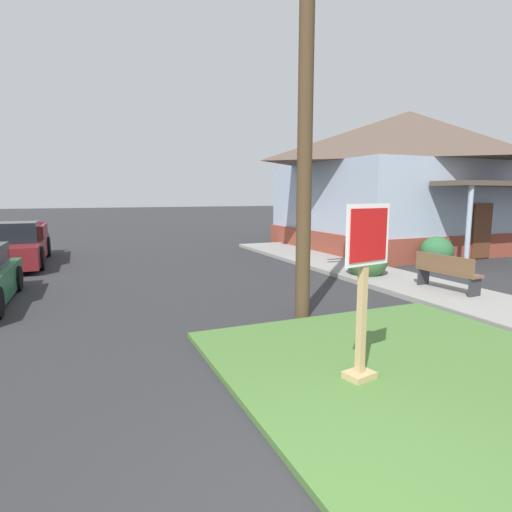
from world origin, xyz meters
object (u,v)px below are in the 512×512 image
object	(u,v)px
manhole_cover	(241,358)
pickup_truck_maroon	(13,247)
utility_pole	(306,73)
stop_sign	(363,296)
street_bench	(446,271)

from	to	relation	value
manhole_cover	pickup_truck_maroon	size ratio (longest dim) A/B	0.13
manhole_cover	utility_pole	world-z (taller)	utility_pole
stop_sign	utility_pole	world-z (taller)	utility_pole
manhole_cover	street_bench	size ratio (longest dim) A/B	0.44
manhole_cover	street_bench	world-z (taller)	street_bench
manhole_cover	stop_sign	bearing A→B (deg)	-51.95
stop_sign	manhole_cover	world-z (taller)	stop_sign
stop_sign	manhole_cover	size ratio (longest dim) A/B	3.11
pickup_truck_maroon	street_bench	xyz separation A→B (m)	(10.00, -8.95, -0.03)
stop_sign	pickup_truck_maroon	xyz separation A→B (m)	(-5.26, 12.03, -0.52)
manhole_cover	pickup_truck_maroon	bearing A→B (deg)	111.44
street_bench	stop_sign	bearing A→B (deg)	-147.01
pickup_truck_maroon	utility_pole	distance (m)	11.63
stop_sign	pickup_truck_maroon	size ratio (longest dim) A/B	0.40
utility_pole	pickup_truck_maroon	bearing A→B (deg)	123.50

